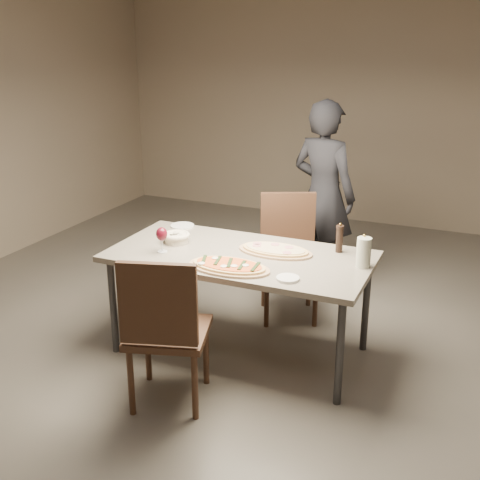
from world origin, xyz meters
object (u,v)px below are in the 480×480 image
at_px(diner, 323,195).
at_px(chair_near, 164,325).
at_px(zucchini_pizza, 229,266).
at_px(ham_pizza, 275,250).
at_px(carafe, 364,252).
at_px(dining_table, 240,261).
at_px(chair_far, 289,248).
at_px(bread_basket, 176,237).
at_px(pepper_mill_left, 363,250).

bearing_deg(diner, chair_near, 98.29).
xyz_separation_m(zucchini_pizza, ham_pizza, (0.17, 0.40, -0.00)).
bearing_deg(carafe, dining_table, -173.42).
relative_size(chair_near, chair_far, 1.02).
relative_size(chair_far, diner, 0.59).
bearing_deg(chair_near, bread_basket, 97.58).
height_order(bread_basket, chair_far, chair_far).
xyz_separation_m(dining_table, pepper_mill_left, (0.82, 0.12, 0.16)).
relative_size(zucchini_pizza, diner, 0.33).
distance_m(zucchini_pizza, pepper_mill_left, 0.88).
relative_size(ham_pizza, chair_far, 0.54).
xyz_separation_m(ham_pizza, pepper_mill_left, (0.61, 0.00, 0.09)).
xyz_separation_m(zucchini_pizza, diner, (0.14, 1.71, 0.07)).
relative_size(ham_pizza, carafe, 2.68).
xyz_separation_m(dining_table, carafe, (0.83, 0.10, 0.16)).
height_order(ham_pizza, bread_basket, bread_basket).
height_order(dining_table, chair_near, chair_near).
bearing_deg(carafe, diner, 115.92).
distance_m(bread_basket, chair_near, 0.96).
xyz_separation_m(zucchini_pizza, carafe, (0.79, 0.38, 0.08)).
relative_size(dining_table, pepper_mill_left, 8.36).
xyz_separation_m(bread_basket, pepper_mill_left, (1.34, 0.09, 0.06)).
distance_m(pepper_mill_left, chair_far, 1.01).
xyz_separation_m(carafe, diner, (-0.65, 1.33, -0.01)).
relative_size(pepper_mill_left, carafe, 1.09).
xyz_separation_m(zucchini_pizza, chair_far, (0.05, 1.04, -0.22)).
bearing_deg(dining_table, chair_near, -99.28).
height_order(bread_basket, diner, diner).
bearing_deg(pepper_mill_left, zucchini_pizza, -152.57).
relative_size(ham_pizza, bread_basket, 2.67).
bearing_deg(dining_table, carafe, 6.58).
distance_m(ham_pizza, bread_basket, 0.74).
bearing_deg(diner, chair_far, 99.02).
bearing_deg(chair_near, pepper_mill_left, 27.93).
height_order(ham_pizza, chair_near, chair_near).
xyz_separation_m(pepper_mill_left, carafe, (0.01, -0.03, -0.00)).
relative_size(bread_basket, carafe, 1.00).
relative_size(zucchini_pizza, chair_far, 0.57).
bearing_deg(pepper_mill_left, bread_basket, -176.07).
height_order(ham_pizza, carafe, carafe).
distance_m(bread_basket, chair_far, 0.98).
relative_size(carafe, diner, 0.12).
bearing_deg(ham_pizza, bread_basket, -162.45).
bearing_deg(chair_near, zucchini_pizza, 55.10).
bearing_deg(carafe, zucchini_pizza, -154.45).
bearing_deg(bread_basket, dining_table, -3.47).
height_order(zucchini_pizza, diner, diner).
bearing_deg(bread_basket, diner, 63.31).
bearing_deg(chair_far, pepper_mill_left, 114.13).
bearing_deg(dining_table, zucchini_pizza, -81.21).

